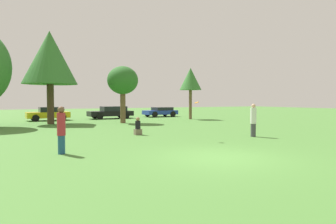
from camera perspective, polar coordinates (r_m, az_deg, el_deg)
The scene contains 11 objects.
ground_plane at distance 10.26m, azimuth 9.94°, elevation -8.66°, with size 120.00×120.00×0.00m, color #477A33.
person_thrower at distance 11.33m, azimuth -19.89°, elevation -3.17°, with size 0.29×0.29×1.72m.
person_catcher at distance 16.31m, azimuth 16.14°, elevation -1.50°, with size 0.31×0.31×1.74m.
frisbee at distance 14.25m, azimuth 5.55°, elevation 1.83°, with size 0.22×0.22×0.11m.
bystander_sitting at distance 16.64m, azimuth -5.83°, elevation -2.97°, with size 0.39×0.33×0.99m.
tree_1 at distance 26.03m, azimuth -21.84°, elevation 9.64°, with size 4.29×4.29×7.52m.
tree_2 at distance 25.35m, azimuth -8.73°, elevation 5.91°, with size 2.59×2.59×4.80m.
tree_3 at distance 30.21m, azimuth 4.36°, elevation 6.27°, with size 2.23×2.23×5.21m.
parked_car_yellow at distance 30.28m, azimuth -21.99°, elevation -0.27°, with size 3.89×2.06×1.28m.
parked_car_black at distance 31.62m, azimuth -10.85°, elevation -0.02°, with size 4.67×2.08×1.28m.
parked_car_blue at distance 34.51m, azimuth -1.42°, elevation 0.09°, with size 3.95×2.18×1.10m.
Camera 1 is at (-6.19, -7.95, 1.95)m, focal length 31.61 mm.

